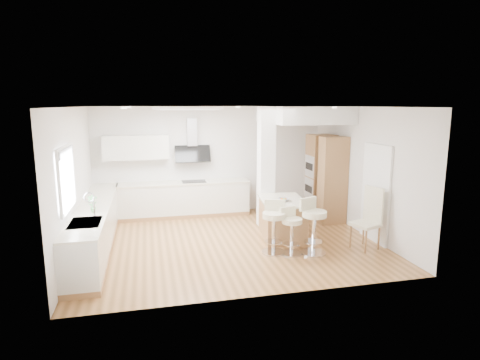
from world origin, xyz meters
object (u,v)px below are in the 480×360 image
object	(u,v)px
bar_stool_b	(291,228)
bar_stool_a	(274,224)
bar_stool_c	(313,223)
dining_chair	(369,216)
peninsula	(282,218)

from	to	relation	value
bar_stool_b	bar_stool_a	bearing A→B (deg)	139.91
bar_stool_c	dining_chair	world-z (taller)	dining_chair
peninsula	bar_stool_c	xyz separation A→B (m)	(0.25, -1.09, 0.19)
bar_stool_a	dining_chair	size ratio (longest dim) A/B	0.83
peninsula	bar_stool_a	distance (m)	1.01
bar_stool_a	bar_stool_b	bearing A→B (deg)	-0.38
peninsula	bar_stool_c	bearing A→B (deg)	-69.46
peninsula	bar_stool_b	xyz separation A→B (m)	(-0.16, -1.01, 0.09)
dining_chair	bar_stool_b	bearing A→B (deg)	159.16
peninsula	dining_chair	size ratio (longest dim) A/B	1.19
bar_stool_a	dining_chair	distance (m)	1.95
peninsula	bar_stool_c	size ratio (longest dim) A/B	1.36
peninsula	bar_stool_a	bearing A→B (deg)	-110.74
peninsula	dining_chair	bearing A→B (deg)	-27.80
bar_stool_b	dining_chair	xyz separation A→B (m)	(1.64, -0.03, 0.15)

